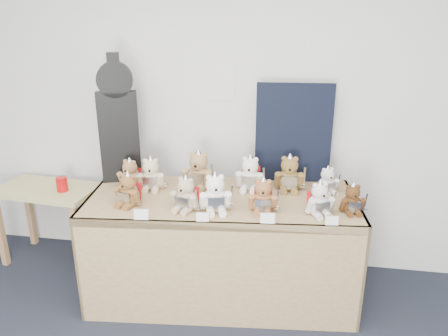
% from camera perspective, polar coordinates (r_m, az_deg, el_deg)
% --- Properties ---
extents(room_shell, '(6.00, 6.00, 6.00)m').
position_cam_1_polar(room_shell, '(3.53, -0.38, 11.18)').
color(room_shell, silver).
rests_on(room_shell, floor).
extents(display_table, '(2.03, 1.01, 0.82)m').
position_cam_1_polar(display_table, '(3.19, -0.41, -7.31)').
color(display_table, olive).
rests_on(display_table, floor).
extents(side_table, '(0.87, 0.54, 0.69)m').
position_cam_1_polar(side_table, '(4.03, -21.95, -4.00)').
color(side_table, tan).
rests_on(side_table, floor).
extents(guitar_case, '(0.32, 0.19, 1.00)m').
position_cam_1_polar(guitar_case, '(3.46, -13.66, 6.02)').
color(guitar_case, black).
rests_on(guitar_case, display_table).
extents(navy_board, '(0.59, 0.06, 0.78)m').
position_cam_1_polar(navy_board, '(3.42, 9.06, 4.46)').
color(navy_board, black).
rests_on(navy_board, display_table).
extents(red_cup, '(0.09, 0.09, 0.12)m').
position_cam_1_polar(red_cup, '(3.84, -20.41, -2.00)').
color(red_cup, '#BB0C0C').
rests_on(red_cup, side_table).
extents(teddy_front_far_left, '(0.22, 0.20, 0.26)m').
position_cam_1_polar(teddy_front_far_left, '(3.11, -12.38, -2.95)').
color(teddy_front_far_left, brown).
rests_on(teddy_front_far_left, display_table).
extents(teddy_front_left, '(0.22, 0.21, 0.27)m').
position_cam_1_polar(teddy_front_left, '(2.97, -5.02, -3.56)').
color(teddy_front_left, tan).
rests_on(teddy_front_left, display_table).
extents(teddy_front_centre, '(0.25, 0.23, 0.30)m').
position_cam_1_polar(teddy_front_centre, '(2.94, -1.15, -3.48)').
color(teddy_front_centre, white).
rests_on(teddy_front_centre, display_table).
extents(teddy_front_right, '(0.22, 0.19, 0.27)m').
position_cam_1_polar(teddy_front_right, '(2.94, 5.12, -3.81)').
color(teddy_front_right, '#935D37').
rests_on(teddy_front_right, display_table).
extents(teddy_front_far_right, '(0.21, 0.20, 0.26)m').
position_cam_1_polar(teddy_front_far_right, '(2.97, 12.37, -4.12)').
color(teddy_front_far_right, silver).
rests_on(teddy_front_far_right, display_table).
extents(teddy_front_end, '(0.19, 0.17, 0.23)m').
position_cam_1_polar(teddy_front_end, '(3.05, 16.41, -4.03)').
color(teddy_front_end, '#4E301A').
rests_on(teddy_front_end, display_table).
extents(teddy_back_left, '(0.23, 0.20, 0.28)m').
position_cam_1_polar(teddy_back_left, '(3.34, -9.50, -0.96)').
color(teddy_back_left, beige).
rests_on(teddy_back_left, display_table).
extents(teddy_back_centre_left, '(0.27, 0.22, 0.33)m').
position_cam_1_polar(teddy_back_centre_left, '(3.32, -3.35, -0.47)').
color(teddy_back_centre_left, '#A98554').
rests_on(teddy_back_centre_left, display_table).
extents(teddy_back_centre_right, '(0.24, 0.20, 0.29)m').
position_cam_1_polar(teddy_back_centre_right, '(3.30, 3.42, -0.87)').
color(teddy_back_centre_right, white).
rests_on(teddy_back_centre_right, display_table).
extents(teddy_back_right, '(0.25, 0.20, 0.30)m').
position_cam_1_polar(teddy_back_right, '(3.32, 8.52, -0.88)').
color(teddy_back_right, brown).
rests_on(teddy_back_right, display_table).
extents(teddy_back_end, '(0.19, 0.18, 0.23)m').
position_cam_1_polar(teddy_back_end, '(3.33, 13.35, -1.73)').
color(teddy_back_end, white).
rests_on(teddy_back_end, display_table).
extents(teddy_back_far_left, '(0.21, 0.19, 0.26)m').
position_cam_1_polar(teddy_back_far_left, '(3.40, -12.17, -0.93)').
color(teddy_back_far_left, '#A6774D').
rests_on(teddy_back_far_left, display_table).
extents(entry_card_a, '(0.10, 0.03, 0.07)m').
position_cam_1_polar(entry_card_a, '(2.90, -10.77, -5.99)').
color(entry_card_a, silver).
rests_on(entry_card_a, display_table).
extents(entry_card_b, '(0.08, 0.03, 0.06)m').
position_cam_1_polar(entry_card_b, '(2.83, -2.82, -6.42)').
color(entry_card_b, silver).
rests_on(entry_card_b, display_table).
extents(entry_card_c, '(0.10, 0.03, 0.07)m').
position_cam_1_polar(entry_card_c, '(2.82, 5.71, -6.54)').
color(entry_card_c, silver).
rests_on(entry_card_c, display_table).
extents(entry_card_d, '(0.08, 0.03, 0.06)m').
position_cam_1_polar(entry_card_d, '(2.87, 13.91, -6.70)').
color(entry_card_d, silver).
rests_on(entry_card_d, display_table).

